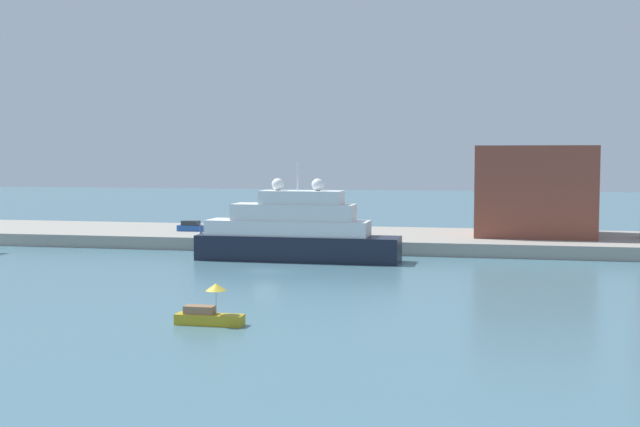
# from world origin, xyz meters

# --- Properties ---
(ground) EXTENTS (400.00, 400.00, 0.00)m
(ground) POSITION_xyz_m (0.00, 0.00, 0.00)
(ground) COLOR slate
(quay_dock) EXTENTS (110.00, 21.18, 1.64)m
(quay_dock) POSITION_xyz_m (0.00, 26.59, 0.82)
(quay_dock) COLOR gray
(quay_dock) RESTS_ON ground
(large_yacht) EXTENTS (23.41, 4.79, 11.24)m
(large_yacht) POSITION_xyz_m (0.93, 9.08, 3.21)
(large_yacht) COLOR black
(large_yacht) RESTS_ON ground
(small_motorboat) EXTENTS (4.94, 1.48, 3.01)m
(small_motorboat) POSITION_xyz_m (3.44, -27.23, 0.87)
(small_motorboat) COLOR #B7991E
(small_motorboat) RESTS_ON ground
(harbor_building) EXTENTS (14.95, 13.57, 11.65)m
(harbor_building) POSITION_xyz_m (28.18, 29.12, 7.46)
(harbor_building) COLOR brown
(harbor_building) RESTS_ON quay_dock
(parked_car) EXTENTS (3.88, 1.63, 1.45)m
(parked_car) POSITION_xyz_m (-17.55, 24.72, 2.26)
(parked_car) COLOR #1E4C99
(parked_car) RESTS_ON quay_dock
(person_figure) EXTENTS (0.36, 0.36, 1.64)m
(person_figure) POSITION_xyz_m (-13.57, 17.60, 2.40)
(person_figure) COLOR #334C8C
(person_figure) RESTS_ON quay_dock
(mooring_bollard) EXTENTS (0.44, 0.44, 0.66)m
(mooring_bollard) POSITION_xyz_m (1.56, 17.00, 1.97)
(mooring_bollard) COLOR black
(mooring_bollard) RESTS_ON quay_dock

